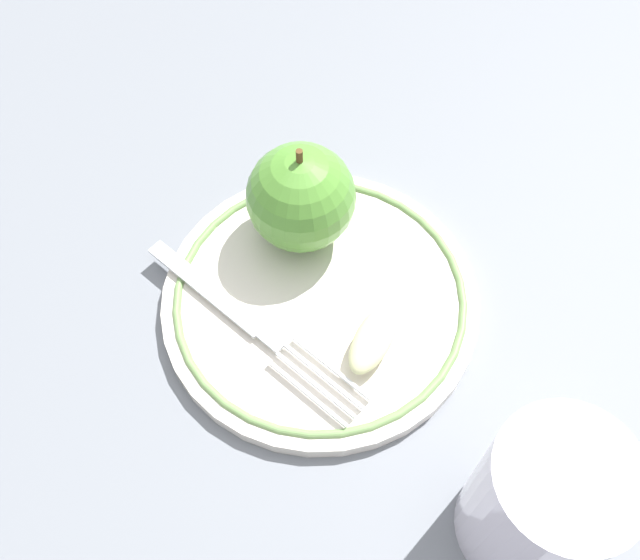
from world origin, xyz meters
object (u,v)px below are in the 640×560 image
plate (320,300)px  apple_red_whole (301,197)px  drinking_glass (542,503)px  apple_slice_front (374,339)px  fork (244,319)px

plate → apple_red_whole: apple_red_whole is taller
plate → drinking_glass: (0.12, 0.16, 0.05)m
plate → drinking_glass: 0.20m
apple_red_whole → apple_slice_front: (0.08, 0.07, -0.03)m
plate → fork: bearing=-53.7°
apple_red_whole → apple_slice_front: apple_red_whole is taller
apple_slice_front → drinking_glass: (0.09, 0.11, 0.03)m
fork → apple_red_whole: bearing=104.0°
plate → apple_slice_front: apple_slice_front is taller
apple_red_whole → apple_slice_front: 0.11m
apple_red_whole → drinking_glass: (0.17, 0.18, 0.00)m
plate → fork: fork is taller
fork → drinking_glass: size_ratio=1.66×
plate → drinking_glass: drinking_glass is taller
apple_slice_front → drinking_glass: size_ratio=0.51×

